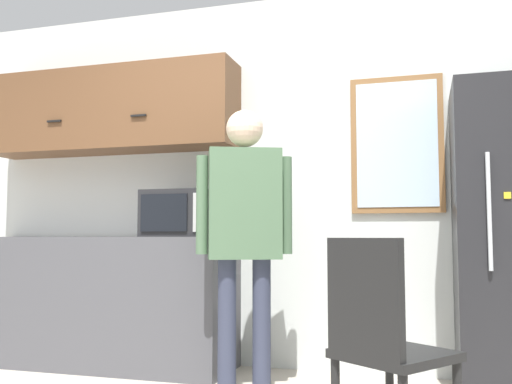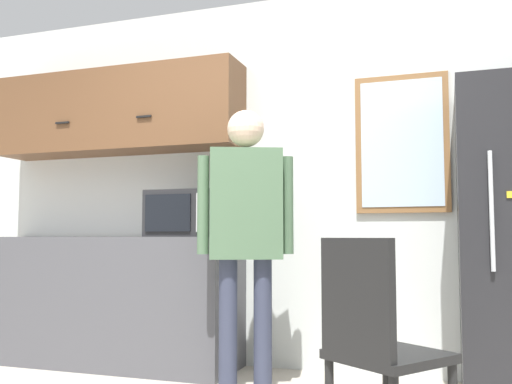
% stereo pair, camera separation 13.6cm
% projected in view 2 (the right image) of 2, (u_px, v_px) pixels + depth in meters
% --- Properties ---
extents(back_wall, '(6.00, 0.06, 2.70)m').
position_uv_depth(back_wall, '(272.00, 179.00, 4.19)').
color(back_wall, silver).
rests_on(back_wall, ground_plane).
extents(counter, '(2.01, 0.58, 0.93)m').
position_uv_depth(counter, '(105.00, 300.00, 4.20)').
color(counter, '#4C4C51').
rests_on(counter, ground_plane).
extents(upper_cabinets, '(2.01, 0.38, 0.63)m').
position_uv_depth(upper_cabinets, '(117.00, 113.00, 4.41)').
color(upper_cabinets, brown).
extents(microwave, '(0.48, 0.38, 0.32)m').
position_uv_depth(microwave, '(186.00, 214.00, 3.97)').
color(microwave, '#232326').
rests_on(microwave, counter).
extents(person, '(0.54, 0.37, 1.70)m').
position_uv_depth(person, '(246.00, 219.00, 3.43)').
color(person, '#33384C').
rests_on(person, ground_plane).
extents(chair, '(0.60, 0.60, 0.93)m').
position_uv_depth(chair, '(375.00, 338.00, 2.43)').
color(chair, black).
rests_on(chair, ground_plane).
extents(window, '(0.62, 0.05, 0.94)m').
position_uv_depth(window, '(402.00, 143.00, 3.86)').
color(window, olive).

